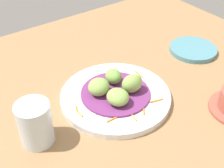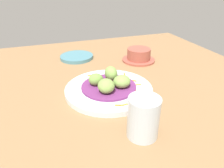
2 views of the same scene
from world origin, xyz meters
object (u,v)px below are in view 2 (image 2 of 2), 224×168
water_glass (143,117)px  guac_scoop_center (111,74)px  guac_scoop_right (96,79)px  side_plate_small (77,57)px  main_plate (109,90)px  guac_scoop_left (122,81)px  terracotta_bowl (139,55)px  guac_scoop_back (106,86)px

water_glass → guac_scoop_center: bearing=177.8°
guac_scoop_right → side_plate_small: (-31.53, -0.51, -3.45)cm
main_plate → guac_scoop_center: 5.63cm
guac_scoop_left → guac_scoop_right: bearing=-118.9°
water_glass → terracotta_bowl: bearing=155.5°
guac_scoop_right → guac_scoop_back: bearing=16.1°
guac_scoop_right → water_glass: 24.32cm
guac_scoop_center → guac_scoop_back: guac_scoop_center is taller
guac_scoop_left → side_plate_small: size_ratio=0.38×
guac_scoop_left → water_glass: (19.84, -2.59, 0.84)cm
guac_scoop_back → water_glass: water_glass is taller
side_plate_small → water_glass: size_ratio=1.46×
terracotta_bowl → water_glass: water_glass is taller
guac_scoop_back → guac_scoop_left: bearing=106.1°
guac_scoop_right → guac_scoop_back: (5.63, 1.62, 0.24)cm
water_glass → guac_scoop_left: bearing=172.6°
guac_scoop_center → guac_scoop_right: size_ratio=1.19×
guac_scoop_right → water_glass: (23.85, 4.67, 0.86)cm
guac_scoop_back → side_plate_small: bearing=-176.7°
guac_scoop_right → guac_scoop_back: guac_scoop_back is taller
side_plate_small → guac_scoop_center: bearing=11.6°
water_glass → side_plate_small: bearing=-174.7°
guac_scoop_center → terracotta_bowl: 26.37cm
guac_scoop_right → water_glass: water_glass is taller
guac_scoop_center → guac_scoop_right: (1.62, -5.63, -0.49)cm
guac_scoop_left → guac_scoop_back: (1.62, -5.63, 0.22)cm
guac_scoop_back → water_glass: size_ratio=0.54×
guac_scoop_left → terracotta_bowl: (-23.82, 17.35, -1.72)cm
guac_scoop_back → terracotta_bowl: 34.34cm
guac_scoop_right → side_plate_small: 31.72cm
guac_scoop_left → guac_scoop_center: guac_scoop_center is taller
main_plate → terracotta_bowl: terracotta_bowl is taller
terracotta_bowl → water_glass: bearing=-24.5°
guac_scoop_left → guac_scoop_center: size_ratio=1.00×
main_plate → guac_scoop_left: (2.01, 3.63, 3.34)cm
main_plate → side_plate_small: size_ratio=1.91×
guac_scoop_center → water_glass: bearing=-2.2°
guac_scoop_center → water_glass: (25.47, -0.97, 0.37)cm
guac_scoop_center → terracotta_bowl: (-18.18, 18.97, -2.20)cm
side_plate_small → terracotta_bowl: terracotta_bowl is taller
side_plate_small → water_glass: 55.79cm
main_plate → guac_scoop_back: 5.47cm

